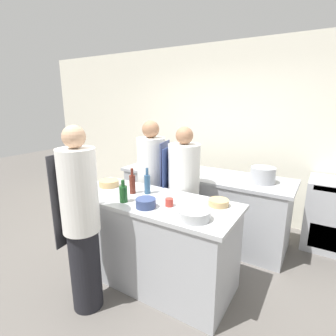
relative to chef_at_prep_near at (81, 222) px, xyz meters
name	(u,v)px	position (x,y,z in m)	size (l,w,h in m)	color
ground_plane	(152,277)	(0.29, 0.65, -0.87)	(16.00, 16.00, 0.00)	#605B56
wall_back	(224,133)	(0.29, 2.78, 0.53)	(8.00, 0.06, 2.80)	silver
prep_counter	(151,239)	(0.29, 0.65, -0.40)	(1.82, 0.75, 0.94)	#A8AAAF
pass_counter	(203,205)	(0.36, 1.83, -0.40)	(2.37, 0.75, 0.94)	#A8AAAF
chef_at_prep_near	(81,222)	(0.00, 0.00, 0.00)	(0.35, 0.33, 1.73)	black
chef_at_stove	(152,184)	(-0.15, 1.30, -0.04)	(0.41, 0.40, 1.67)	black
chef_at_pass_far	(183,195)	(0.38, 1.21, -0.06)	(0.41, 0.39, 1.63)	black
bottle_olive_oil	(147,184)	(0.17, 0.76, 0.18)	(0.06, 0.06, 0.29)	#2D5175
bottle_vinegar	(123,193)	(0.11, 0.45, 0.15)	(0.08, 0.08, 0.23)	#19471E
bottle_wine	(132,183)	(0.03, 0.69, 0.17)	(0.06, 0.06, 0.28)	#5B2319
bowl_mixing_large	(109,183)	(-0.36, 0.73, 0.10)	(0.23, 0.23, 0.07)	tan
bowl_prep_small	(219,203)	(0.95, 0.85, 0.09)	(0.20, 0.20, 0.06)	tan
bowl_ceramic_blue	(194,214)	(0.88, 0.46, 0.10)	(0.27, 0.27, 0.08)	#B7BABC
bowl_wooden_salad	(146,203)	(0.38, 0.45, 0.11)	(0.19, 0.19, 0.09)	navy
cup	(169,202)	(0.56, 0.59, 0.10)	(0.08, 0.08, 0.08)	#B2382D
stockpot	(263,175)	(1.15, 1.82, 0.16)	(0.30, 0.30, 0.19)	#A8AAAF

